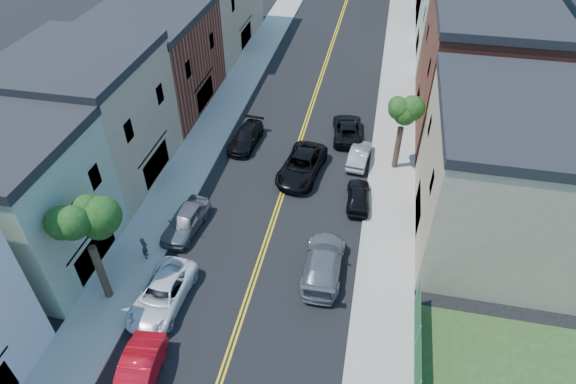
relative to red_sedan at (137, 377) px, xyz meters
The scene contains 23 objects.
sidewalk_left 31.07m from the red_sedan, 97.59° to the left, with size 3.20×100.00×0.15m, color gray.
sidewalk_right 32.94m from the red_sedan, 69.19° to the left, with size 3.20×100.00×0.15m, color gray.
curb_left 30.89m from the red_sedan, 94.36° to the left, with size 0.30×100.00×0.15m, color gray.
curb_right 32.36m from the red_sedan, 72.09° to the left, with size 0.30×100.00×0.15m, color gray.
bldg_left_palegrn 12.73m from the red_sedan, 146.36° to the left, with size 9.00×8.00×8.50m, color gray.
bldg_left_tan_near 19.16m from the red_sedan, 122.87° to the left, with size 9.00×10.00×9.00m, color #998466.
bldg_left_brick 28.84m from the red_sedan, 110.85° to the left, with size 9.00×12.00×8.00m, color brown.
bldg_left_tan_far 42.23m from the red_sedan, 104.04° to the left, with size 9.00×16.00×9.50m, color #998466.
bldg_right_tan 23.43m from the red_sedan, 39.72° to the left, with size 9.00×12.00×9.00m, color #998466.
bldg_right_brick 34.11m from the red_sedan, 58.27° to the left, with size 9.00×14.00×10.00m, color brown.
bldg_right_palegrn 46.47m from the red_sedan, 67.41° to the left, with size 9.00×12.00×8.50m, color gray.
tree_left_mid 8.55m from the red_sedan, 130.37° to the left, with size 5.20×5.20×9.29m.
tree_right_far 24.38m from the red_sedan, 60.59° to the left, with size 4.40×4.40×8.03m.
red_sedan is the anchor object (origin of this frame).
white_pickup 5.06m from the red_sedan, 99.39° to the left, with size 2.48×5.38×1.50m, color silver.
grey_car_left 11.14m from the red_sedan, 98.78° to the left, with size 1.87×4.64×1.58m, color #5B5D63.
black_car_left 21.61m from the red_sedan, 91.30° to the left, with size 1.96×4.83×1.40m, color black.
grey_car_right 12.03m from the red_sedan, 49.53° to the left, with size 2.29×5.63×1.63m, color slate.
black_car_right 18.49m from the red_sedan, 59.81° to the left, with size 1.61×3.99×1.36m, color black.
silver_car_right 22.84m from the red_sedan, 67.00° to the left, with size 1.44×4.12×1.36m, color #A9ABB1.
dark_car_right_far 25.68m from the red_sedan, 72.79° to the left, with size 2.36×5.12×1.42m, color black.
black_suv_lane 19.13m from the red_sedan, 75.63° to the left, with size 2.73×5.93×1.65m, color black.
pedestrian_left 8.65m from the red_sedan, 111.85° to the left, with size 0.58×0.38×1.58m, color #2B2A32.
Camera 1 is at (5.85, -1.32, 22.71)m, focal length 30.15 mm.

